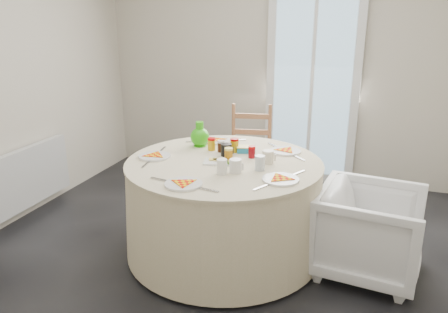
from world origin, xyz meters
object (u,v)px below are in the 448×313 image
(wooden_chair, at_px, (250,156))
(armchair, at_px, (370,224))
(table, at_px, (224,208))
(radiator, at_px, (29,176))
(green_pitcher, at_px, (200,134))

(wooden_chair, height_order, armchair, wooden_chair)
(table, relative_size, wooden_chair, 1.58)
(radiator, relative_size, wooden_chair, 1.03)
(table, distance_m, green_pitcher, 0.67)
(table, xyz_separation_m, armchair, (1.09, 0.04, 0.02))
(radiator, relative_size, green_pitcher, 4.90)
(radiator, bearing_deg, wooden_chair, 27.82)
(wooden_chair, xyz_separation_m, armchair, (1.17, -1.02, -0.08))
(radiator, xyz_separation_m, table, (1.94, -0.08, -0.01))
(radiator, xyz_separation_m, armchair, (3.03, -0.04, 0.01))
(wooden_chair, relative_size, armchair, 1.34)
(radiator, height_order, armchair, armchair)
(armchair, height_order, green_pitcher, green_pitcher)
(table, relative_size, green_pitcher, 7.49)
(wooden_chair, distance_m, green_pitcher, 0.88)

